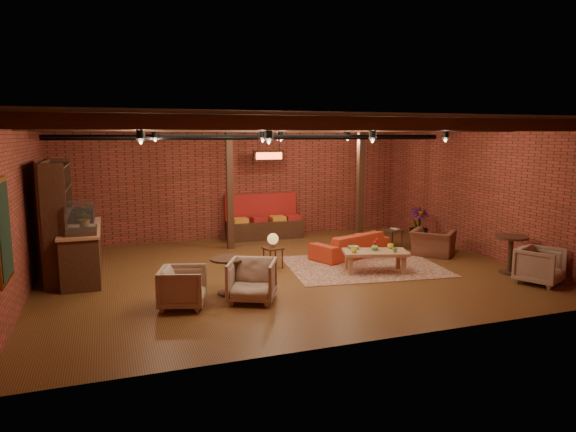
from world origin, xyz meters
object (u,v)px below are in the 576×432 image
object	(u,v)px
armchair_b	(252,278)
armchair_far	(540,264)
armchair_a	(183,285)
armchair_right	(433,239)
coffee_table	(374,253)
sofa	(350,245)
round_table_left	(228,269)
round_table_right	(511,249)
plant_tall	(420,190)
side_table_lamp	(273,242)
side_table_book	(392,231)

from	to	relation	value
armchair_b	armchair_far	size ratio (longest dim) A/B	1.03
armchair_a	armchair_right	xyz separation A→B (m)	(6.28, 1.79, 0.04)
armchair_a	coffee_table	bearing A→B (deg)	-60.73
sofa	round_table_left	world-z (taller)	round_table_left
round_table_right	plant_tall	xyz separation A→B (m)	(0.00, 3.38, 0.89)
side_table_lamp	plant_tall	world-z (taller)	plant_tall
side_table_lamp	armchair_right	world-z (taller)	armchair_right
round_table_left	armchair_far	distance (m)	6.10
sofa	armchair_far	distance (m)	4.14
armchair_right	sofa	bearing A→B (deg)	31.73
round_table_left	side_table_book	distance (m)	5.44
armchair_right	plant_tall	size ratio (longest dim) A/B	0.34
side_table_lamp	armchair_right	distance (m)	4.04
round_table_left	round_table_right	distance (m)	5.97
side_table_lamp	round_table_right	bearing A→B (deg)	-24.75
armchair_right	round_table_right	distance (m)	2.01
armchair_far	plant_tall	xyz separation A→B (m)	(0.00, 4.18, 1.03)
coffee_table	round_table_right	size ratio (longest dim) A/B	1.85
armchair_right	side_table_book	distance (m)	1.18
armchair_b	plant_tall	xyz separation A→B (m)	(5.63, 3.32, 1.02)
coffee_table	round_table_left	size ratio (longest dim) A/B	2.18
armchair_a	plant_tall	xyz separation A→B (m)	(6.83, 3.24, 1.05)
sofa	plant_tall	size ratio (longest dim) A/B	0.71
side_table_lamp	coffee_table	bearing A→B (deg)	-28.36
armchair_far	round_table_left	bearing A→B (deg)	140.38
armchair_far	plant_tall	bearing A→B (deg)	63.69
armchair_a	armchair_right	bearing A→B (deg)	-57.27
armchair_a	round_table_left	bearing A→B (deg)	-45.64
sofa	side_table_book	world-z (taller)	sofa
coffee_table	armchair_far	distance (m)	3.23
coffee_table	armchair_b	xyz separation A→B (m)	(-2.99, -1.00, -0.00)
coffee_table	plant_tall	bearing A→B (deg)	41.19
side_table_lamp	armchair_a	bearing A→B (deg)	-138.78
sofa	round_table_left	distance (m)	3.92
armchair_b	plant_tall	size ratio (longest dim) A/B	0.29
coffee_table	armchair_right	distance (m)	2.26
side_table_lamp	armchair_right	xyz separation A→B (m)	(4.03, -0.18, -0.17)
armchair_right	plant_tall	distance (m)	1.85
round_table_right	plant_tall	bearing A→B (deg)	90.00
coffee_table	side_table_lamp	xyz separation A→B (m)	(-1.94, 1.05, 0.18)
armchair_a	armchair_far	xyz separation A→B (m)	(6.83, -0.94, 0.01)
armchair_right	armchair_far	xyz separation A→B (m)	(0.55, -2.73, -0.02)
side_table_lamp	armchair_b	xyz separation A→B (m)	(-1.05, -2.05, -0.18)
armchair_a	plant_tall	size ratio (longest dim) A/B	0.27
round_table_left	armchair_b	bearing A→B (deg)	-60.84
side_table_lamp	armchair_a	world-z (taller)	side_table_lamp
armchair_b	coffee_table	bearing A→B (deg)	43.99
armchair_right	armchair_far	distance (m)	2.78
armchair_a	armchair_far	distance (m)	6.89
armchair_b	round_table_right	xyz separation A→B (m)	(5.63, -0.06, 0.13)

